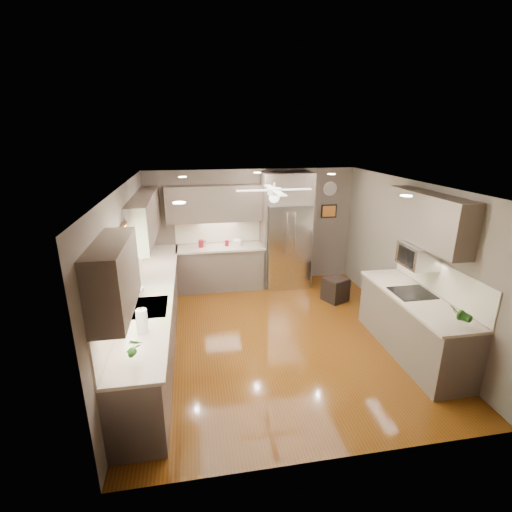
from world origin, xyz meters
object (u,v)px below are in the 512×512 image
object	(u,v)px
canister_d	(227,243)
potted_plant_left	(134,347)
canister_b	(204,244)
stool	(335,289)
canister_a	(201,244)
paper_towel	(142,322)
soap_bottle	(140,289)
refrigerator	(286,232)
potted_plant_right	(459,314)
bowl	(237,244)
microwave	(418,255)

from	to	relation	value
canister_d	potted_plant_left	bearing A→B (deg)	-108.88
canister_b	potted_plant_left	xyz separation A→B (m)	(-0.88, -3.99, 0.08)
potted_plant_left	stool	world-z (taller)	potted_plant_left
canister_a	canister_d	xyz separation A→B (m)	(0.54, 0.01, -0.02)
potted_plant_left	paper_towel	world-z (taller)	paper_towel
soap_bottle	refrigerator	bearing A→B (deg)	38.74
paper_towel	potted_plant_left	bearing A→B (deg)	-91.62
canister_b	potted_plant_right	distance (m)	4.91
bowl	refrigerator	xyz separation A→B (m)	(1.06, -0.06, 0.22)
canister_d	potted_plant_right	distance (m)	4.63
bowl	potted_plant_left	bearing A→B (deg)	-111.71
microwave	paper_towel	bearing A→B (deg)	-170.85
refrigerator	microwave	bearing A→B (deg)	-63.91
soap_bottle	potted_plant_left	xyz separation A→B (m)	(0.14, -1.69, 0.06)
canister_b	paper_towel	xyz separation A→B (m)	(-0.87, -3.41, 0.07)
potted_plant_right	soap_bottle	bearing A→B (deg)	158.13
potted_plant_left	microwave	xyz separation A→B (m)	(3.97, 1.21, 0.39)
canister_a	canister_b	world-z (taller)	canister_a
canister_b	microwave	bearing A→B (deg)	-41.97
canister_a	microwave	size ratio (longest dim) A/B	0.30
canister_b	refrigerator	world-z (taller)	refrigerator
canister_d	soap_bottle	bearing A→B (deg)	-123.31
potted_plant_left	refrigerator	world-z (taller)	refrigerator
canister_b	microwave	size ratio (longest dim) A/B	0.27
canister_d	microwave	bearing A→B (deg)	-46.61
canister_a	paper_towel	size ratio (longest dim) A/B	0.49
potted_plant_left	refrigerator	distance (m)	4.73
potted_plant_left	stool	size ratio (longest dim) A/B	0.55
potted_plant_right	refrigerator	distance (m)	4.03
potted_plant_right	microwave	bearing A→B (deg)	84.63
canister_a	stool	world-z (taller)	canister_a
soap_bottle	microwave	size ratio (longest dim) A/B	0.33
soap_bottle	refrigerator	distance (m)	3.57
canister_d	potted_plant_right	size ratio (longest dim) A/B	0.40
potted_plant_right	canister_b	bearing A→B (deg)	127.33
potted_plant_left	potted_plant_right	distance (m)	3.86
canister_a	potted_plant_left	distance (m)	4.04
canister_d	paper_towel	bearing A→B (deg)	-111.58
bowl	refrigerator	size ratio (longest dim) A/B	0.09
canister_d	potted_plant_left	distance (m)	4.20
bowl	microwave	world-z (taller)	microwave
potted_plant_right	microwave	size ratio (longest dim) A/B	0.57
canister_a	potted_plant_right	distance (m)	4.93
canister_a	microwave	distance (m)	4.20
potted_plant_right	canister_d	bearing A→B (deg)	122.75
microwave	stool	size ratio (longest dim) A/B	1.01
stool	paper_towel	xyz separation A→B (m)	(-3.40, -2.34, 0.84)
potted_plant_right	stool	xyz separation A→B (m)	(-0.44, 2.84, -0.86)
canister_b	paper_towel	distance (m)	3.52
canister_b	soap_bottle	size ratio (longest dim) A/B	0.82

